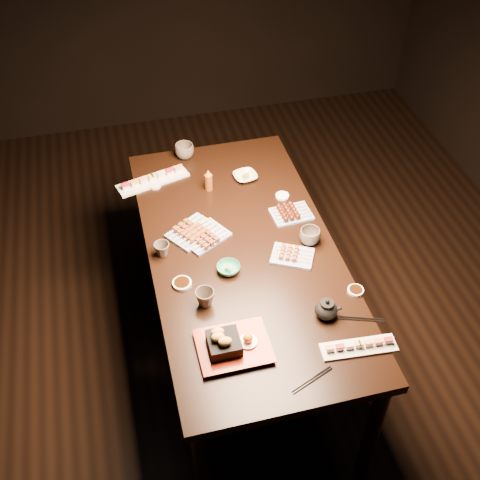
# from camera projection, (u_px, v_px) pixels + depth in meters

# --- Properties ---
(ground) EXTENTS (5.00, 5.00, 0.00)m
(ground) POSITION_uv_depth(u_px,v_px,m) (255.00, 349.00, 3.41)
(ground) COLOR black
(ground) RESTS_ON ground
(dining_table) EXTENTS (1.19, 1.92, 0.75)m
(dining_table) POSITION_uv_depth(u_px,v_px,m) (242.00, 300.00, 3.18)
(dining_table) COLOR black
(dining_table) RESTS_ON ground
(sushi_platter_near) EXTENTS (0.32, 0.11, 0.04)m
(sushi_platter_near) POSITION_uv_depth(u_px,v_px,m) (359.00, 345.00, 2.48)
(sushi_platter_near) COLOR white
(sushi_platter_near) RESTS_ON dining_table
(sushi_platter_far) EXTENTS (0.41, 0.21, 0.05)m
(sushi_platter_far) POSITION_uv_depth(u_px,v_px,m) (152.00, 178.00, 3.29)
(sushi_platter_far) COLOR white
(sushi_platter_far) RESTS_ON dining_table
(yakitori_plate_center) EXTENTS (0.27, 0.25, 0.06)m
(yakitori_plate_center) POSITION_uv_depth(u_px,v_px,m) (205.00, 234.00, 2.96)
(yakitori_plate_center) COLOR #828EB6
(yakitori_plate_center) RESTS_ON dining_table
(yakitori_plate_right) EXTENTS (0.24, 0.22, 0.05)m
(yakitori_plate_right) POSITION_uv_depth(u_px,v_px,m) (293.00, 253.00, 2.86)
(yakitori_plate_right) COLOR #828EB6
(yakitori_plate_right) RESTS_ON dining_table
(yakitori_plate_left) EXTENTS (0.29, 0.27, 0.06)m
(yakitori_plate_left) POSITION_uv_depth(u_px,v_px,m) (192.00, 229.00, 2.98)
(yakitori_plate_left) COLOR #828EB6
(yakitori_plate_left) RESTS_ON dining_table
(tsukune_plate) EXTENTS (0.21, 0.16, 0.05)m
(tsukune_plate) POSITION_uv_depth(u_px,v_px,m) (291.00, 211.00, 3.08)
(tsukune_plate) COLOR #828EB6
(tsukune_plate) RESTS_ON dining_table
(edamame_bowl_green) EXTENTS (0.13, 0.13, 0.03)m
(edamame_bowl_green) POSITION_uv_depth(u_px,v_px,m) (228.00, 268.00, 2.80)
(edamame_bowl_green) COLOR #2C8860
(edamame_bowl_green) RESTS_ON dining_table
(edamame_bowl_cream) EXTENTS (0.15, 0.15, 0.03)m
(edamame_bowl_cream) POSITION_uv_depth(u_px,v_px,m) (245.00, 177.00, 3.31)
(edamame_bowl_cream) COLOR beige
(edamame_bowl_cream) RESTS_ON dining_table
(tempura_tray) EXTENTS (0.30, 0.24, 0.11)m
(tempura_tray) POSITION_uv_depth(u_px,v_px,m) (234.00, 341.00, 2.46)
(tempura_tray) COLOR black
(tempura_tray) RESTS_ON dining_table
(teacup_near_left) EXTENTS (0.11, 0.11, 0.08)m
(teacup_near_left) POSITION_uv_depth(u_px,v_px,m) (205.00, 298.00, 2.64)
(teacup_near_left) COLOR #4A4139
(teacup_near_left) RESTS_ON dining_table
(teacup_mid_right) EXTENTS (0.12, 0.12, 0.08)m
(teacup_mid_right) POSITION_uv_depth(u_px,v_px,m) (310.00, 236.00, 2.93)
(teacup_mid_right) COLOR #4A4139
(teacup_mid_right) RESTS_ON dining_table
(teacup_far_left) EXTENTS (0.10, 0.10, 0.07)m
(teacup_far_left) POSITION_uv_depth(u_px,v_px,m) (162.00, 249.00, 2.87)
(teacup_far_left) COLOR #4A4139
(teacup_far_left) RESTS_ON dining_table
(teacup_far_right) EXTENTS (0.14, 0.14, 0.09)m
(teacup_far_right) POSITION_uv_depth(u_px,v_px,m) (184.00, 151.00, 3.44)
(teacup_far_right) COLOR #4A4139
(teacup_far_right) RESTS_ON dining_table
(teapot) EXTENTS (0.14, 0.14, 0.10)m
(teapot) POSITION_uv_depth(u_px,v_px,m) (326.00, 308.00, 2.59)
(teapot) COLOR black
(teapot) RESTS_ON dining_table
(condiment_bottle) EXTENTS (0.05, 0.05, 0.13)m
(condiment_bottle) POSITION_uv_depth(u_px,v_px,m) (209.00, 180.00, 3.21)
(condiment_bottle) COLOR brown
(condiment_bottle) RESTS_ON dining_table
(sauce_dish_west) EXTENTS (0.10, 0.10, 0.02)m
(sauce_dish_west) POSITION_uv_depth(u_px,v_px,m) (182.00, 283.00, 2.75)
(sauce_dish_west) COLOR white
(sauce_dish_west) RESTS_ON dining_table
(sauce_dish_east) EXTENTS (0.08, 0.08, 0.01)m
(sauce_dish_east) POSITION_uv_depth(u_px,v_px,m) (282.00, 196.00, 3.20)
(sauce_dish_east) COLOR white
(sauce_dish_east) RESTS_ON dining_table
(sauce_dish_se) EXTENTS (0.08, 0.08, 0.01)m
(sauce_dish_se) POSITION_uv_depth(u_px,v_px,m) (356.00, 290.00, 2.72)
(sauce_dish_se) COLOR white
(sauce_dish_se) RESTS_ON dining_table
(sauce_dish_nw) EXTENTS (0.09, 0.09, 0.01)m
(sauce_dish_nw) POSITION_uv_depth(u_px,v_px,m) (155.00, 185.00, 3.27)
(sauce_dish_nw) COLOR white
(sauce_dish_nw) RESTS_ON dining_table
(chopsticks_near) EXTENTS (0.19, 0.09, 0.01)m
(chopsticks_near) POSITION_uv_depth(u_px,v_px,m) (312.00, 379.00, 2.38)
(chopsticks_near) COLOR black
(chopsticks_near) RESTS_ON dining_table
(chopsticks_se) EXTENTS (0.19, 0.08, 0.01)m
(chopsticks_se) POSITION_uv_depth(u_px,v_px,m) (362.00, 319.00, 2.60)
(chopsticks_se) COLOR black
(chopsticks_se) RESTS_ON dining_table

